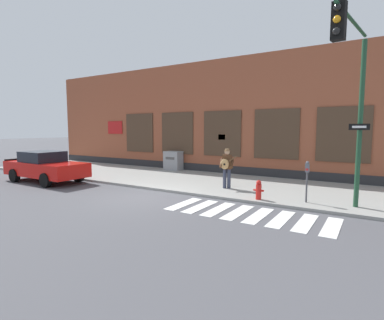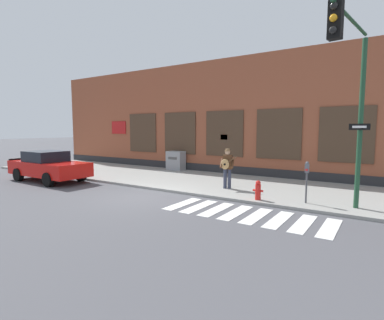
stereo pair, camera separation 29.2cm
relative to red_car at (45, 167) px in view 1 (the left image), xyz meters
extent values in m
plane|color=#4C4C51|center=(6.49, -0.06, -0.77)|extent=(160.00, 160.00, 0.00)
cube|color=gray|center=(6.49, 3.98, -0.72)|extent=(28.00, 5.67, 0.11)
cube|color=brown|center=(6.49, 8.81, 2.54)|extent=(28.00, 4.00, 6.62)
cube|color=#28282B|center=(6.49, 6.79, -0.50)|extent=(28.00, 0.04, 0.55)
cube|color=#473323|center=(0.24, 6.78, 1.62)|extent=(2.35, 0.06, 2.60)
cube|color=black|center=(0.24, 6.77, 1.62)|extent=(2.23, 0.03, 2.48)
cube|color=#473323|center=(3.37, 6.78, 1.62)|extent=(2.35, 0.06, 2.60)
cube|color=black|center=(3.37, 6.77, 1.62)|extent=(2.23, 0.03, 2.48)
cube|color=#473323|center=(6.49, 6.78, 1.62)|extent=(2.35, 0.06, 2.60)
cube|color=black|center=(6.49, 6.77, 1.62)|extent=(2.23, 0.03, 2.48)
cube|color=#473323|center=(9.62, 6.78, 1.62)|extent=(2.35, 0.06, 2.60)
cube|color=black|center=(9.62, 6.77, 1.62)|extent=(2.23, 0.03, 2.48)
cube|color=#473323|center=(12.75, 6.78, 1.62)|extent=(2.35, 0.06, 2.60)
cube|color=black|center=(12.75, 6.77, 1.62)|extent=(2.23, 0.03, 2.48)
cube|color=red|center=(-2.07, 6.77, 1.99)|extent=(1.40, 0.04, 0.90)
cube|color=yellow|center=(6.49, 6.76, 1.42)|extent=(0.44, 0.02, 0.30)
cube|color=silver|center=(8.41, -0.15, -0.76)|extent=(0.42, 1.90, 0.01)
cube|color=silver|center=(9.09, -0.15, -0.76)|extent=(0.42, 1.90, 0.01)
cube|color=silver|center=(9.78, -0.15, -0.76)|extent=(0.42, 1.90, 0.01)
cube|color=silver|center=(10.46, -0.15, -0.76)|extent=(0.42, 1.90, 0.01)
cube|color=silver|center=(11.14, -0.15, -0.76)|extent=(0.42, 1.90, 0.01)
cube|color=silver|center=(11.83, -0.15, -0.76)|extent=(0.42, 1.90, 0.01)
cube|color=silver|center=(12.51, -0.15, -0.76)|extent=(0.42, 1.90, 0.01)
cube|color=silver|center=(13.19, -0.15, -0.76)|extent=(0.42, 1.90, 0.01)
cube|color=red|center=(0.05, 0.00, -0.10)|extent=(4.62, 1.88, 0.68)
cube|color=black|center=(-0.20, 0.00, 0.50)|extent=(1.85, 1.60, 0.52)
cube|color=black|center=(-2.20, 0.02, 0.28)|extent=(0.11, 1.69, 0.08)
cube|color=silver|center=(2.32, 0.55, -0.03)|extent=(0.06, 0.24, 0.12)
cube|color=red|center=(-2.20, 0.59, -0.03)|extent=(0.06, 0.24, 0.12)
cube|color=silver|center=(2.31, -0.59, -0.03)|extent=(0.06, 0.24, 0.12)
cube|color=red|center=(-2.21, -0.55, -0.03)|extent=(0.06, 0.24, 0.12)
cylinder|color=black|center=(1.39, 0.86, -0.44)|extent=(0.66, 0.25, 0.66)
cylinder|color=black|center=(1.38, -0.89, -0.44)|extent=(0.66, 0.25, 0.66)
cylinder|color=black|center=(-1.27, 0.89, -0.44)|extent=(0.66, 0.25, 0.66)
cylinder|color=black|center=(-1.29, -0.86, -0.44)|extent=(0.66, 0.25, 0.66)
cylinder|color=#33384C|center=(8.78, 2.81, -0.25)|extent=(0.15, 0.15, 0.83)
cylinder|color=#33384C|center=(8.62, 2.74, -0.25)|extent=(0.15, 0.15, 0.83)
cube|color=#4C2D19|center=(8.70, 2.79, 0.47)|extent=(0.43, 0.33, 0.61)
sphere|color=tan|center=(8.70, 2.79, 0.89)|extent=(0.22, 0.22, 0.22)
cylinder|color=olive|center=(8.70, 2.79, 0.95)|extent=(0.28, 0.28, 0.02)
cylinder|color=olive|center=(8.70, 2.79, 1.00)|extent=(0.18, 0.18, 0.09)
cylinder|color=#4C2D19|center=(8.95, 2.77, 0.43)|extent=(0.25, 0.51, 0.39)
cylinder|color=#4C2D19|center=(8.50, 2.62, 0.43)|extent=(0.25, 0.51, 0.39)
ellipsoid|color=tan|center=(8.68, 2.59, 0.40)|extent=(0.38, 0.23, 0.44)
cylinder|color=black|center=(8.70, 2.53, 0.40)|extent=(0.09, 0.04, 0.09)
cylinder|color=brown|center=(8.93, 2.65, 0.58)|extent=(0.46, 0.18, 0.34)
cylinder|color=#1E472D|center=(13.62, 2.16, 1.99)|extent=(0.15, 0.15, 5.30)
cylinder|color=#1E472D|center=(13.38, 0.52, 4.73)|extent=(0.57, 3.28, 0.09)
cube|color=black|center=(13.19, -0.79, 4.38)|extent=(0.33, 0.28, 0.88)
sphere|color=black|center=(13.16, -0.94, 4.65)|extent=(0.17, 0.17, 0.17)
sphere|color=orange|center=(13.16, -0.94, 4.38)|extent=(0.17, 0.17, 0.17)
sphere|color=black|center=(13.16, -0.94, 4.12)|extent=(0.17, 0.17, 0.17)
cube|color=black|center=(13.60, 2.05, 1.94)|extent=(0.60, 0.12, 0.20)
cube|color=white|center=(13.60, 2.03, 1.94)|extent=(0.40, 0.07, 0.07)
cylinder|color=#47474C|center=(12.11, 1.94, -0.14)|extent=(0.06, 0.06, 1.05)
cube|color=#565B66|center=(12.11, 1.94, 0.54)|extent=(0.13, 0.10, 0.30)
sphere|color=#565B66|center=(12.11, 1.94, 0.72)|extent=(0.11, 0.11, 0.11)
cube|color=red|center=(12.11, 1.89, 0.49)|extent=(0.09, 0.01, 0.07)
cube|color=gray|center=(3.35, 6.36, -0.08)|extent=(1.08, 0.69, 1.16)
cube|color=#4C4C4C|center=(3.35, 6.01, 0.09)|extent=(0.65, 0.02, 0.16)
cylinder|color=red|center=(10.56, 1.50, -0.39)|extent=(0.20, 0.20, 0.55)
sphere|color=red|center=(10.56, 1.50, -0.05)|extent=(0.18, 0.18, 0.18)
cylinder|color=red|center=(10.42, 1.50, -0.33)|extent=(0.10, 0.07, 0.07)
cylinder|color=red|center=(10.70, 1.50, -0.33)|extent=(0.10, 0.07, 0.07)
camera|label=1|loc=(14.09, -8.81, 1.86)|focal=28.00mm
camera|label=2|loc=(14.34, -8.65, 1.86)|focal=28.00mm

